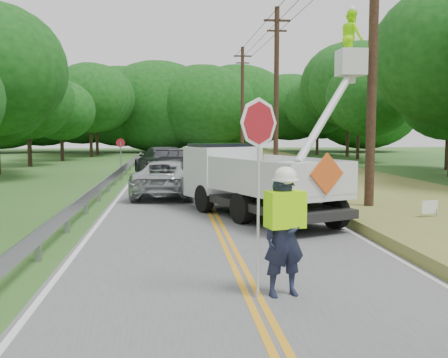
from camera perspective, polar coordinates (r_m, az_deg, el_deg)
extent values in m
plane|color=#2E5122|center=(7.50, 4.83, -16.02)|extent=(140.00, 140.00, 0.00)
cube|color=#535456|center=(21.07, -2.20, -1.95)|extent=(7.20, 96.00, 0.02)
cube|color=orange|center=(21.06, -2.47, -1.91)|extent=(0.12, 96.00, 0.00)
cube|color=orange|center=(21.08, -1.93, -1.90)|extent=(0.12, 96.00, 0.00)
cube|color=silver|center=(21.14, -11.58, -1.99)|extent=(0.12, 96.00, 0.00)
cube|color=silver|center=(21.56, 6.99, -1.78)|extent=(0.12, 96.00, 0.00)
cube|color=gray|center=(11.46, -19.92, -6.90)|extent=(0.12, 0.14, 0.70)
cube|color=gray|center=(14.33, -17.01, -4.36)|extent=(0.12, 0.14, 0.70)
cube|color=gray|center=(17.25, -15.08, -2.66)|extent=(0.12, 0.14, 0.70)
cube|color=gray|center=(20.19, -13.72, -1.46)|extent=(0.12, 0.14, 0.70)
cube|color=gray|center=(23.15, -12.70, -0.56)|extent=(0.12, 0.14, 0.70)
cube|color=gray|center=(26.11, -11.92, 0.14)|extent=(0.12, 0.14, 0.70)
cube|color=gray|center=(29.09, -11.29, 0.69)|extent=(0.12, 0.14, 0.70)
cube|color=gray|center=(32.06, -10.79, 1.14)|extent=(0.12, 0.14, 0.70)
cube|color=gray|center=(35.05, -10.36, 1.51)|extent=(0.12, 0.14, 0.70)
cube|color=gray|center=(38.03, -10.01, 1.83)|extent=(0.12, 0.14, 0.70)
cube|color=gray|center=(41.02, -9.70, 2.10)|extent=(0.12, 0.14, 0.70)
cube|color=gray|center=(44.01, -9.44, 2.33)|extent=(0.12, 0.14, 0.70)
cube|color=gray|center=(22.12, -12.77, -0.18)|extent=(0.05, 48.00, 0.34)
cylinder|color=black|center=(17.21, 16.17, 12.83)|extent=(0.30, 0.30, 10.00)
cylinder|color=black|center=(31.57, 5.82, 9.59)|extent=(0.30, 0.30, 10.00)
cube|color=black|center=(32.14, 5.89, 17.08)|extent=(1.60, 0.12, 0.12)
cube|color=black|center=(32.03, 5.88, 16.03)|extent=(1.20, 0.10, 0.10)
cylinder|color=black|center=(46.34, 2.05, 8.31)|extent=(0.30, 0.30, 10.00)
cube|color=black|center=(46.73, 2.07, 13.46)|extent=(1.60, 0.12, 0.12)
cube|color=black|center=(46.65, 2.07, 12.73)|extent=(1.20, 0.10, 0.10)
cube|color=olive|center=(22.63, 16.05, -1.28)|extent=(7.00, 96.00, 0.30)
cylinder|color=#332319|center=(40.85, -20.75, 3.35)|extent=(0.32, 0.32, 2.90)
ellipsoid|color=#0F3E0F|center=(40.89, -20.92, 8.31)|extent=(6.76, 6.76, 5.94)
cylinder|color=#332319|center=(47.17, -17.51, 3.48)|extent=(0.32, 0.32, 2.55)
ellipsoid|color=#0F3E0F|center=(47.18, -17.62, 7.26)|extent=(5.94, 5.94, 5.23)
cylinder|color=#332319|center=(53.33, -14.52, 4.23)|extent=(0.32, 0.32, 3.40)
ellipsoid|color=#0F3E0F|center=(53.41, -14.63, 8.69)|extent=(7.93, 7.93, 6.98)
cylinder|color=#332319|center=(56.69, -13.89, 4.37)|extent=(0.32, 0.32, 3.51)
ellipsoid|color=#0F3E0F|center=(56.78, -13.99, 8.70)|extent=(8.19, 8.19, 7.21)
cylinder|color=#332319|center=(37.92, 23.53, 3.08)|extent=(0.32, 0.32, 2.87)
cylinder|color=#332319|center=(43.89, 15.83, 3.77)|extent=(0.32, 0.32, 3.12)
ellipsoid|color=#0F3E0F|center=(43.95, 15.96, 8.74)|extent=(7.27, 7.27, 6.40)
cylinder|color=#332319|center=(48.69, 14.63, 4.40)|extent=(0.32, 0.32, 3.88)
ellipsoid|color=#0F3E0F|center=(48.85, 14.77, 9.97)|extent=(9.05, 9.05, 7.97)
cylinder|color=#332319|center=(53.23, 13.55, 4.64)|extent=(0.32, 0.32, 4.13)
ellipsoid|color=#0F3E0F|center=(53.41, 13.67, 10.07)|extent=(9.64, 9.64, 8.49)
cylinder|color=#332319|center=(57.20, 10.30, 4.25)|extent=(0.32, 0.32, 3.11)
ellipsoid|color=#0F3E0F|center=(57.25, 10.36, 8.05)|extent=(7.25, 7.25, 6.38)
ellipsoid|color=#0F3E0F|center=(65.22, -23.58, 7.49)|extent=(13.49, 10.12, 10.12)
ellipsoid|color=#0F3E0F|center=(66.73, -19.61, 7.58)|extent=(12.81, 9.61, 9.61)
ellipsoid|color=#0F3E0F|center=(65.10, -15.52, 7.75)|extent=(12.11, 9.08, 9.08)
ellipsoid|color=#0F3E0F|center=(63.60, -11.33, 7.90)|extent=(12.85, 9.64, 9.64)
ellipsoid|color=#0F3E0F|center=(63.08, -7.39, 7.99)|extent=(14.61, 10.96, 10.96)
ellipsoid|color=#0F3E0F|center=(61.43, -2.30, 8.09)|extent=(12.93, 9.70, 9.70)
ellipsoid|color=#0F3E0F|center=(65.24, 1.59, 7.95)|extent=(14.23, 10.68, 10.68)
ellipsoid|color=#0F3E0F|center=(65.59, 7.34, 7.89)|extent=(11.08, 8.31, 8.31)
ellipsoid|color=#0F3E0F|center=(65.73, 10.88, 7.83)|extent=(10.54, 7.91, 7.91)
ellipsoid|color=#0F3E0F|center=(65.33, 15.37, 7.75)|extent=(13.75, 10.32, 10.32)
imported|color=#191E33|center=(8.50, 6.74, -6.34)|extent=(0.81, 0.63, 1.98)
cube|color=#9AF306|center=(8.42, 6.78, -3.34)|extent=(0.67, 0.50, 0.60)
ellipsoid|color=white|center=(8.35, 6.82, 0.38)|extent=(0.37, 0.37, 0.30)
cylinder|color=#B7B7B7|center=(8.29, 3.81, -3.83)|extent=(0.04, 0.04, 2.77)
cylinder|color=maroon|center=(8.18, 3.88, 6.24)|extent=(0.66, 0.49, 0.79)
cylinder|color=black|center=(13.37, 6.16, -4.31)|extent=(0.62, 0.95, 0.91)
cylinder|color=black|center=(14.53, 12.26, -3.61)|extent=(0.62, 0.95, 0.91)
cylinder|color=black|center=(14.93, 1.94, -3.24)|extent=(0.62, 0.95, 0.91)
cylinder|color=black|center=(15.98, 7.76, -2.71)|extent=(0.62, 0.95, 0.91)
cylinder|color=black|center=(16.98, -2.21, -2.18)|extent=(0.62, 0.95, 0.91)
cylinder|color=black|center=(17.91, 3.20, -1.78)|extent=(0.62, 0.95, 0.91)
cube|color=black|center=(15.66, 4.37, -2.60)|extent=(4.24, 6.35, 0.24)
cube|color=silver|center=(15.06, 5.78, -1.12)|extent=(3.73, 4.86, 0.21)
cube|color=silver|center=(14.42, 2.31, 0.50)|extent=(1.79, 4.02, 0.85)
cube|color=silver|center=(15.65, 9.00, 0.83)|extent=(1.79, 4.02, 0.85)
cube|color=silver|center=(13.31, 11.13, -0.02)|extent=(2.02, 0.92, 0.85)
cube|color=silver|center=(17.75, -0.19, 0.84)|extent=(2.67, 2.50, 1.70)
cube|color=black|center=(17.87, -0.48, 2.84)|extent=(2.23, 1.88, 0.71)
cube|color=silver|center=(14.17, 8.21, 0.36)|extent=(1.12, 1.12, 0.76)
cube|color=silver|center=(16.94, 13.90, 12.41)|extent=(0.80, 0.80, 0.80)
imported|color=#9AF306|center=(17.05, 13.96, 15.00)|extent=(0.62, 0.80, 1.65)
cube|color=#D5511B|center=(13.24, 11.33, 0.56)|extent=(1.00, 0.46, 1.07)
imported|color=#B2B7BA|center=(21.25, -6.34, 0.10)|extent=(2.90, 5.47, 1.46)
imported|color=#3C3F45|center=(30.13, -6.90, 1.95)|extent=(3.80, 6.40, 1.74)
cylinder|color=gray|center=(27.82, -11.37, 1.95)|extent=(0.06, 0.06, 2.13)
cylinder|color=maroon|center=(27.78, -11.40, 3.94)|extent=(0.48, 0.03, 0.48)
cube|color=white|center=(15.53, 21.84, -2.90)|extent=(0.52, 0.14, 0.37)
cylinder|color=gray|center=(15.48, 21.10, -4.09)|extent=(0.02, 0.02, 0.53)
cylinder|color=gray|center=(15.67, 22.48, -4.02)|extent=(0.02, 0.02, 0.53)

